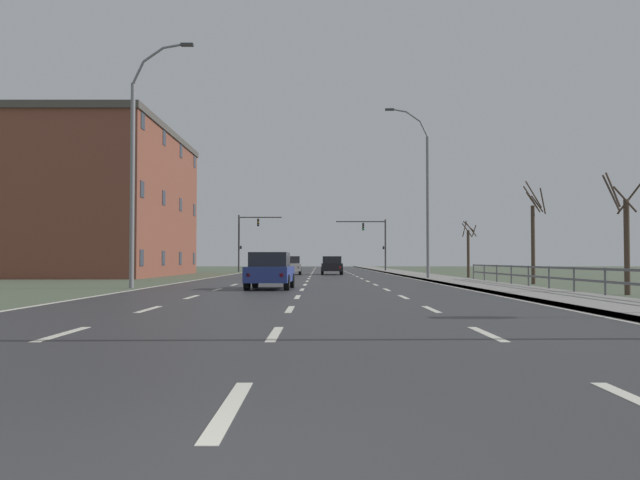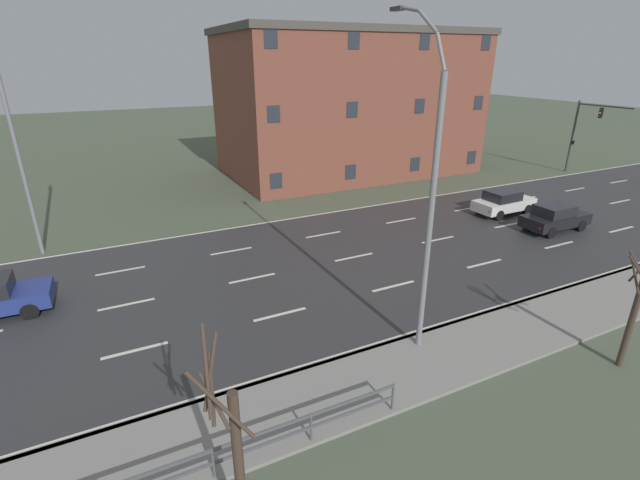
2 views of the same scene
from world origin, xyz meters
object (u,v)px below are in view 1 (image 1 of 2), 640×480
Objects in this scene: street_lamp_left_bank at (133,168)px; car_mid_centre at (267,270)px; car_near_right at (287,265)px; traffic_signal_left at (243,235)px; car_distant at (329,265)px; traffic_signal_right at (373,237)px; brick_building at (96,203)px; street_lamp_midground at (422,196)px.

car_mid_centre is (6.05, -1.25, -4.54)m from street_lamp_left_bank.
car_near_right is 27.64m from car_mid_centre.
traffic_signal_left reaches higher than car_distant.
traffic_signal_left is 42.34m from car_mid_centre.
traffic_signal_right is 16.76m from car_distant.
car_mid_centre is at bearing -91.27° from car_near_right.
car_distant is at bearing 10.31° from brick_building.
brick_building reaches higher than traffic_signal_left.
car_near_right is at bearing 123.43° from street_lamp_midground.
traffic_signal_left is 15.49m from car_near_right.
car_distant is at bearing -57.42° from traffic_signal_left.
car_near_right is 16.29m from brick_building.
traffic_signal_right reaches higher than car_mid_centre.
traffic_signal_right is at bearing 38.71° from brick_building.
brick_building is at bearing -169.49° from car_distant.
street_lamp_left_bank is 7.67m from car_mid_centre.
traffic_signal_left is at bearing -172.48° from traffic_signal_right.
car_near_right is (-9.18, 13.90, -4.53)m from street_lamp_midground.
car_near_right and car_mid_centre have the same top height.
car_near_right is 0.20× the size of brick_building.
street_lamp_midground is 2.67× the size of car_distant.
car_mid_centre is (5.73, -41.83, -3.15)m from traffic_signal_left.
street_lamp_midground is 1.00× the size of street_lamp_left_bank.
car_distant is (9.17, 26.75, -4.54)m from street_lamp_left_bank.
traffic_signal_right reaches higher than car_near_right.
street_lamp_midground reaches higher than car_distant.
street_lamp_left_bank is at bearing -108.71° from car_distant.
traffic_signal_left is 19.95m from brick_building.
traffic_signal_right is at bearing 7.52° from traffic_signal_left.
car_distant is at bearing 85.54° from car_mid_centre.
street_lamp_midground is 16.00m from car_distant.
brick_building reaches higher than street_lamp_midground.
traffic_signal_left reaches higher than car_near_right.
street_lamp_left_bank is 1.81× the size of traffic_signal_left.
car_mid_centre is (-8.21, -43.68, -3.01)m from traffic_signal_right.
traffic_signal_right is 30.58m from brick_building.
traffic_signal_left is at bearing 108.47° from car_near_right.
car_mid_centre is at bearing -11.63° from street_lamp_left_bank.
street_lamp_midground is 16.92m from car_mid_centre.
street_lamp_left_bank reaches higher than car_near_right.
street_lamp_midground is 19.39m from street_lamp_left_bank.
brick_building is (-24.38, 10.86, 0.48)m from street_lamp_midground.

